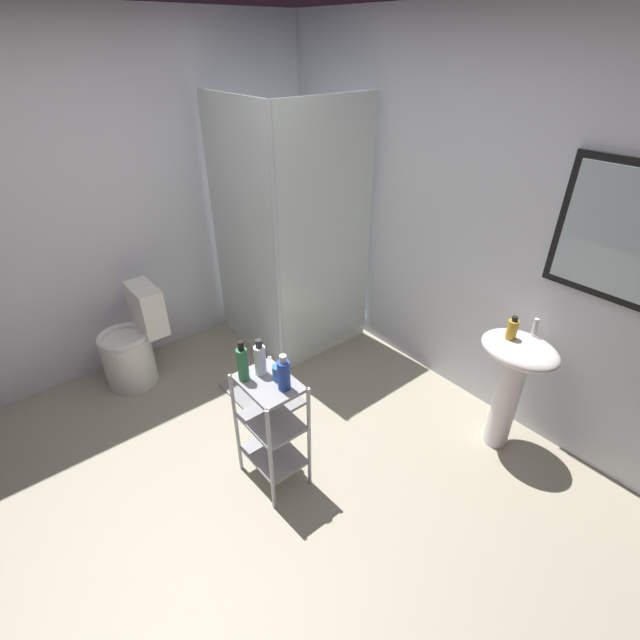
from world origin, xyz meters
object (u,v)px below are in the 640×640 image
at_px(body_wash_bottle_green, 243,363).
at_px(bath_mat, 262,393).
at_px(pedestal_sink, 513,372).
at_px(toilet, 133,345).
at_px(storage_cart, 271,423).
at_px(lotion_bottle_white, 260,359).
at_px(rinse_cup, 279,373).
at_px(shower_stall, 290,292).
at_px(shampoo_bottle_blue, 284,374).
at_px(hand_soap_bottle, 512,329).

height_order(body_wash_bottle_green, bath_mat, body_wash_bottle_green).
distance_m(pedestal_sink, toilet, 2.69).
distance_m(toilet, bath_mat, 1.04).
relative_size(storage_cart, lotion_bottle_white, 3.41).
distance_m(body_wash_bottle_green, bath_mat, 1.11).
height_order(body_wash_bottle_green, rinse_cup, body_wash_bottle_green).
relative_size(pedestal_sink, body_wash_bottle_green, 3.33).
height_order(shower_stall, bath_mat, shower_stall).
height_order(pedestal_sink, rinse_cup, rinse_cup).
distance_m(toilet, lotion_bottle_white, 1.50).
bearing_deg(bath_mat, pedestal_sink, 34.41).
bearing_deg(rinse_cup, pedestal_sink, 61.34).
bearing_deg(body_wash_bottle_green, shampoo_bottle_blue, 31.86).
bearing_deg(toilet, hand_soap_bottle, 36.53).
bearing_deg(storage_cart, lotion_bottle_white, 171.80).
distance_m(pedestal_sink, hand_soap_bottle, 0.30).
distance_m(body_wash_bottle_green, rinse_cup, 0.20).
relative_size(hand_soap_bottle, shampoo_bottle_blue, 0.68).
bearing_deg(toilet, bath_mat, 39.25).
bearing_deg(bath_mat, shower_stall, 126.76).
bearing_deg(pedestal_sink, lotion_bottle_white, -121.33).
bearing_deg(hand_soap_bottle, rinse_cup, -116.93).
bearing_deg(body_wash_bottle_green, rinse_cup, 51.00).
bearing_deg(shampoo_bottle_blue, rinse_cup, 165.51).
bearing_deg(shampoo_bottle_blue, hand_soap_bottle, 66.56).
bearing_deg(body_wash_bottle_green, shower_stall, 134.76).
bearing_deg(shower_stall, storage_cart, -40.30).
relative_size(lotion_bottle_white, bath_mat, 0.36).
bearing_deg(pedestal_sink, shampoo_bottle_blue, -115.32).
relative_size(hand_soap_bottle, bath_mat, 0.24).
xyz_separation_m(shampoo_bottle_blue, bath_mat, (-0.79, 0.31, -0.82)).
distance_m(hand_soap_bottle, shampoo_bottle_blue, 1.35).
bearing_deg(pedestal_sink, storage_cart, -118.18).
bearing_deg(shower_stall, shampoo_bottle_blue, -36.99).
height_order(body_wash_bottle_green, lotion_bottle_white, body_wash_bottle_green).
height_order(hand_soap_bottle, rinse_cup, hand_soap_bottle).
xyz_separation_m(body_wash_bottle_green, lotion_bottle_white, (0.01, 0.10, -0.01)).
height_order(toilet, hand_soap_bottle, hand_soap_bottle).
xyz_separation_m(body_wash_bottle_green, shampoo_bottle_blue, (0.20, 0.12, -0.01)).
relative_size(pedestal_sink, shampoo_bottle_blue, 3.84).
relative_size(shower_stall, storage_cart, 2.70).
height_order(shower_stall, pedestal_sink, shower_stall).
distance_m(shower_stall, storage_cart, 1.53).
height_order(lotion_bottle_white, shampoo_bottle_blue, lotion_bottle_white).
distance_m(shower_stall, shampoo_bottle_blue, 1.63).
distance_m(pedestal_sink, shampoo_bottle_blue, 1.42).
relative_size(toilet, storage_cart, 1.03).
bearing_deg(storage_cart, hand_soap_bottle, 63.50).
bearing_deg(pedestal_sink, bath_mat, -145.59).
xyz_separation_m(body_wash_bottle_green, rinse_cup, (0.12, 0.14, -0.06)).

